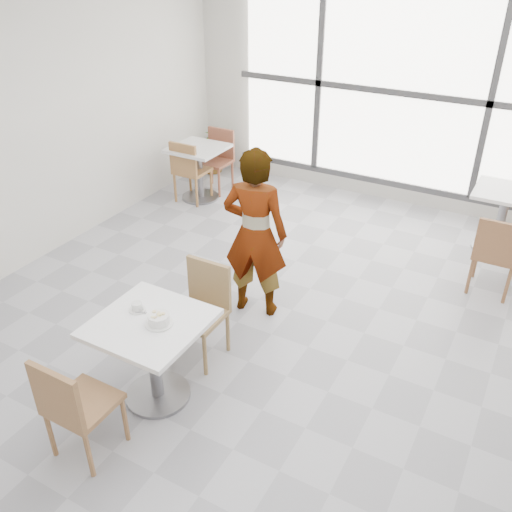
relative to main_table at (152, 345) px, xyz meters
The scene contains 16 objects.
floor 1.33m from the main_table, 69.38° to the left, with size 7.00×7.00×0.00m, color #9E9EA5.
wall_back 4.77m from the main_table, 84.69° to the left, with size 6.00×6.00×0.00m, color silver.
wall_left 2.98m from the main_table, 155.95° to the left, with size 7.00×7.00×0.00m, color silver.
window 4.70m from the main_table, 84.62° to the left, with size 4.60×0.07×2.52m.
main_table is the anchor object (origin of this frame).
chair_near 0.73m from the main_table, 97.95° to the right, with size 0.42×0.42×0.87m.
chair_far 0.66m from the main_table, 88.67° to the left, with size 0.42×0.42×0.87m.
oatmeal_bowl 0.28m from the main_table, ahead, with size 0.21×0.21×0.09m.
coffee_cup 0.31m from the main_table, 158.45° to the left, with size 0.16×0.13×0.07m.
person 1.47m from the main_table, 86.31° to the left, with size 0.61×0.40×1.67m, color black.
bg_table_left 3.88m from the main_table, 119.16° to the left, with size 0.70×0.70×0.75m.
bg_table_right 4.34m from the main_table, 62.79° to the left, with size 0.70×0.70×0.75m.
bg_chair_left_near 3.75m from the main_table, 121.11° to the left, with size 0.42×0.42×0.87m.
bg_chair_left_far 4.23m from the main_table, 115.92° to the left, with size 0.42×0.42×0.87m.
bg_chair_right_near 3.51m from the main_table, 54.01° to the left, with size 0.42×0.42×0.87m.
plant_left 4.90m from the main_table, 117.60° to the left, with size 0.64×0.55×0.71m, color #598845.
Camera 1 is at (1.83, -3.58, 3.20)m, focal length 38.29 mm.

